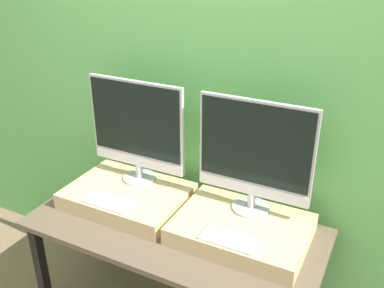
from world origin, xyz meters
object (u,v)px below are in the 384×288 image
at_px(keyboard_right, 229,239).
at_px(monitor_right, 254,153).
at_px(monitor_left, 137,128).
at_px(keyboard_left, 109,202).

bearing_deg(keyboard_right, monitor_right, 90.00).
height_order(monitor_left, keyboard_right, monitor_left).
xyz_separation_m(monitor_left, keyboard_left, (0.00, -0.29, -0.31)).
bearing_deg(keyboard_right, keyboard_left, 180.00).
bearing_deg(keyboard_right, monitor_left, 156.89).
xyz_separation_m(monitor_left, keyboard_right, (0.67, -0.29, -0.31)).
xyz_separation_m(monitor_right, keyboard_right, (-0.00, -0.29, -0.31)).
bearing_deg(monitor_left, keyboard_left, -90.00).
bearing_deg(monitor_left, monitor_right, 0.00).
relative_size(monitor_left, keyboard_left, 2.23).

